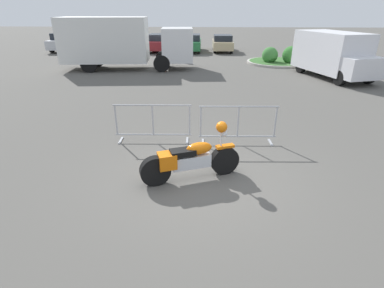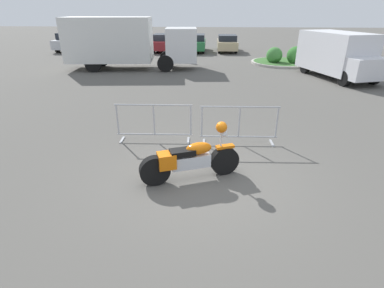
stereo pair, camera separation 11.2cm
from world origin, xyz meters
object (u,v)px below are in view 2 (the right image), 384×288
(parked_car_maroon, at_px, (164,43))
(parked_car_tan, at_px, (227,43))
(parked_car_black, at_px, (132,43))
(parked_car_green, at_px, (195,43))
(pedestrian, at_px, (180,47))
(parked_car_silver, at_px, (72,41))
(motorcycle, at_px, (191,159))
(crowd_barrier_far, at_px, (239,125))
(delivery_van, at_px, (338,54))
(box_truck, at_px, (124,41))
(parked_car_white, at_px, (101,43))
(crowd_barrier_near, at_px, (154,122))

(parked_car_maroon, bearing_deg, parked_car_tan, -88.14)
(parked_car_black, distance_m, parked_car_green, 5.49)
(parked_car_black, bearing_deg, pedestrian, -136.18)
(parked_car_tan, bearing_deg, parked_car_silver, 90.29)
(parked_car_maroon, relative_size, parked_car_tan, 1.05)
(parked_car_maroon, xyz_separation_m, parked_car_green, (2.74, 0.02, -0.01))
(motorcycle, relative_size, crowd_barrier_far, 1.01)
(parked_car_tan, bearing_deg, delivery_van, -153.64)
(parked_car_black, xyz_separation_m, pedestrian, (4.73, -4.78, 0.21))
(delivery_van, height_order, parked_car_tan, delivery_van)
(parked_car_black, bearing_deg, parked_car_maroon, -84.17)
(box_truck, relative_size, pedestrian, 4.66)
(crowd_barrier_far, bearing_deg, parked_car_green, 97.04)
(parked_car_silver, distance_m, parked_car_black, 5.49)
(crowd_barrier_far, distance_m, parked_car_white, 21.86)
(crowd_barrier_far, height_order, box_truck, box_truck)
(box_truck, relative_size, parked_car_silver, 1.75)
(crowd_barrier_near, height_order, parked_car_white, parked_car_white)
(motorcycle, bearing_deg, parked_car_green, 72.25)
(box_truck, xyz_separation_m, parked_car_white, (-4.50, 8.26, -0.92))
(motorcycle, xyz_separation_m, crowd_barrier_far, (1.16, 1.98, 0.08))
(motorcycle, distance_m, box_truck, 13.80)
(box_truck, bearing_deg, motorcycle, -74.22)
(crowd_barrier_far, bearing_deg, pedestrian, 102.41)
(parked_car_maroon, bearing_deg, box_truck, 172.62)
(box_truck, xyz_separation_m, delivery_van, (11.88, -1.66, -0.39))
(parked_car_tan, bearing_deg, parked_car_green, 94.14)
(delivery_van, bearing_deg, parked_car_silver, -135.78)
(motorcycle, relative_size, parked_car_white, 0.51)
(crowd_barrier_near, bearing_deg, parked_car_white, 113.50)
(motorcycle, relative_size, crowd_barrier_near, 1.01)
(motorcycle, distance_m, crowd_barrier_far, 2.29)
(motorcycle, bearing_deg, pedestrian, 75.90)
(motorcycle, relative_size, parked_car_black, 0.51)
(parked_car_silver, xyz_separation_m, pedestrian, (10.21, -5.08, 0.15))
(parked_car_white, height_order, parked_car_black, parked_car_white)
(parked_car_silver, xyz_separation_m, parked_car_black, (5.48, -0.30, -0.07))
(parked_car_black, relative_size, parked_car_green, 0.98)
(motorcycle, relative_size, parked_car_green, 0.50)
(parked_car_silver, relative_size, parked_car_maroon, 1.06)
(parked_car_maroon, bearing_deg, crowd_barrier_near, -172.63)
(parked_car_black, height_order, parked_car_green, parked_car_green)
(crowd_barrier_far, distance_m, pedestrian, 14.70)
(pedestrian, bearing_deg, delivery_van, -162.26)
(crowd_barrier_far, bearing_deg, crowd_barrier_near, 180.00)
(parked_car_white, xyz_separation_m, parked_car_green, (8.22, 0.37, 0.01))
(parked_car_black, bearing_deg, crowd_barrier_far, -158.48)
(parked_car_white, height_order, pedestrian, pedestrian)
(crowd_barrier_near, bearing_deg, parked_car_silver, 119.62)
(pedestrian, bearing_deg, crowd_barrier_near, 141.13)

